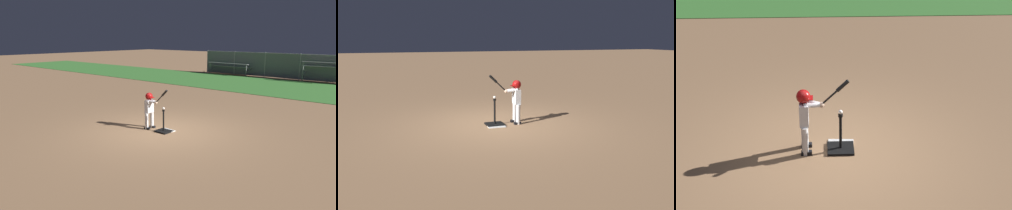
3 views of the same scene
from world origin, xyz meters
The scene contains 5 objects.
ground_plane centered at (0.00, 0.00, 0.00)m, with size 90.00×90.00×0.00m, color #99704C.
home_plate centered at (0.12, 0.13, 0.01)m, with size 0.44×0.44×0.02m, color white.
batting_tee centered at (0.11, 0.04, 0.09)m, with size 0.45×0.41×0.68m.
batter_child centered at (-0.45, 0.04, 0.72)m, with size 0.85×0.35×1.29m.
baseball centered at (0.11, 0.04, 0.72)m, with size 0.07×0.07×0.07m, color white.
Camera 2 is at (2.47, 7.80, 2.19)m, focal length 35.00 mm.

